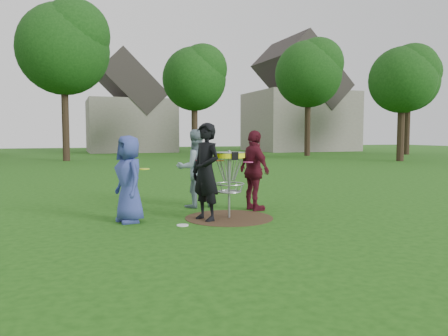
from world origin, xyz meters
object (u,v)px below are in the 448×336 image
object	(u,v)px
player_maroon	(254,170)
player_blue	(129,179)
player_grey	(195,168)
disc_golf_basket	(229,168)
player_black	(206,172)

from	to	relation	value
player_maroon	player_blue	bearing A→B (deg)	88.66
player_grey	player_maroon	world-z (taller)	player_grey
player_grey	disc_golf_basket	distance (m)	1.54
player_grey	player_maroon	distance (m)	1.42
player_blue	disc_golf_basket	size ratio (longest dim) A/B	1.22
player_blue	player_black	world-z (taller)	player_black
player_maroon	disc_golf_basket	world-z (taller)	player_maroon
player_grey	disc_golf_basket	bearing A→B (deg)	96.82
player_blue	disc_golf_basket	distance (m)	1.99
player_blue	player_maroon	distance (m)	2.84
disc_golf_basket	player_grey	bearing A→B (deg)	100.45
player_blue	player_black	size ratio (longest dim) A/B	0.87
disc_golf_basket	player_maroon	bearing A→B (deg)	37.44
player_blue	player_grey	bearing A→B (deg)	112.09
player_black	player_grey	size ratio (longest dim) A/B	1.06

